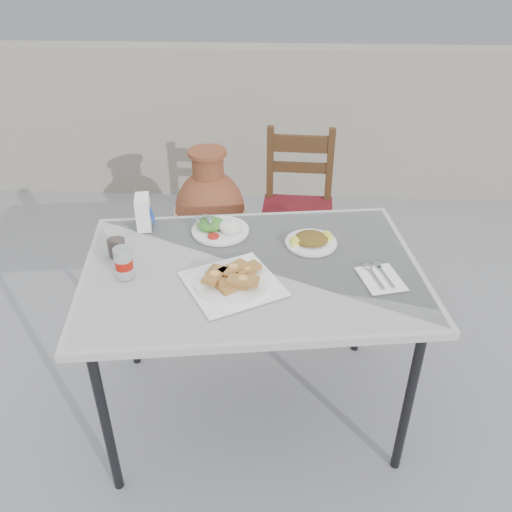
{
  "coord_description": "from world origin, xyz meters",
  "views": [
    {
      "loc": [
        0.17,
        -1.82,
        2.08
      ],
      "look_at": [
        0.08,
        0.08,
        0.86
      ],
      "focal_mm": 38.0,
      "sensor_mm": 36.0,
      "label": 1
    }
  ],
  "objects_px": {
    "condiment_caddy": "(205,226)",
    "chair": "(297,209)",
    "cafe_table": "(252,278)",
    "cola_glass": "(116,244)",
    "pide_plate": "(233,277)",
    "napkin_holder": "(143,212)",
    "salad_chopped_plate": "(311,240)",
    "soda_can": "(124,263)",
    "terracotta_urn": "(210,214)",
    "salad_rice_plate": "(220,227)"
  },
  "relations": [
    {
      "from": "salad_chopped_plate",
      "to": "condiment_caddy",
      "type": "bearing_deg",
      "value": 169.7
    },
    {
      "from": "pide_plate",
      "to": "condiment_caddy",
      "type": "xyz_separation_m",
      "value": [
        -0.16,
        0.4,
        -0.01
      ]
    },
    {
      "from": "pide_plate",
      "to": "napkin_holder",
      "type": "bearing_deg",
      "value": 135.52
    },
    {
      "from": "salad_rice_plate",
      "to": "soda_can",
      "type": "xyz_separation_m",
      "value": [
        -0.34,
        -0.37,
        0.04
      ]
    },
    {
      "from": "salad_chopped_plate",
      "to": "chair",
      "type": "distance_m",
      "value": 1.03
    },
    {
      "from": "cafe_table",
      "to": "soda_can",
      "type": "height_order",
      "value": "soda_can"
    },
    {
      "from": "cola_glass",
      "to": "terracotta_urn",
      "type": "bearing_deg",
      "value": 79.6
    },
    {
      "from": "cafe_table",
      "to": "condiment_caddy",
      "type": "distance_m",
      "value": 0.37
    },
    {
      "from": "chair",
      "to": "terracotta_urn",
      "type": "bearing_deg",
      "value": 169.32
    },
    {
      "from": "cola_glass",
      "to": "napkin_holder",
      "type": "distance_m",
      "value": 0.25
    },
    {
      "from": "salad_rice_plate",
      "to": "cafe_table",
      "type": "bearing_deg",
      "value": -59.47
    },
    {
      "from": "salad_chopped_plate",
      "to": "napkin_holder",
      "type": "distance_m",
      "value": 0.77
    },
    {
      "from": "pide_plate",
      "to": "terracotta_urn",
      "type": "xyz_separation_m",
      "value": [
        -0.28,
        1.43,
        -0.49
      ]
    },
    {
      "from": "cola_glass",
      "to": "chair",
      "type": "distance_m",
      "value": 1.41
    },
    {
      "from": "soda_can",
      "to": "cola_glass",
      "type": "distance_m",
      "value": 0.17
    },
    {
      "from": "chair",
      "to": "napkin_holder",
      "type": "bearing_deg",
      "value": -127.72
    },
    {
      "from": "cafe_table",
      "to": "pide_plate",
      "type": "bearing_deg",
      "value": -118.32
    },
    {
      "from": "salad_rice_plate",
      "to": "terracotta_urn",
      "type": "bearing_deg",
      "value": 100.31
    },
    {
      "from": "soda_can",
      "to": "condiment_caddy",
      "type": "height_order",
      "value": "soda_can"
    },
    {
      "from": "cafe_table",
      "to": "soda_can",
      "type": "distance_m",
      "value": 0.52
    },
    {
      "from": "soda_can",
      "to": "napkin_holder",
      "type": "height_order",
      "value": "napkin_holder"
    },
    {
      "from": "cola_glass",
      "to": "terracotta_urn",
      "type": "relative_size",
      "value": 0.15
    },
    {
      "from": "cafe_table",
      "to": "chair",
      "type": "relative_size",
      "value": 1.53
    },
    {
      "from": "salad_chopped_plate",
      "to": "napkin_holder",
      "type": "bearing_deg",
      "value": 171.18
    },
    {
      "from": "cola_glass",
      "to": "pide_plate",
      "type": "bearing_deg",
      "value": -20.62
    },
    {
      "from": "soda_can",
      "to": "condiment_caddy",
      "type": "bearing_deg",
      "value": 53.8
    },
    {
      "from": "cola_glass",
      "to": "cafe_table",
      "type": "bearing_deg",
      "value": -6.22
    },
    {
      "from": "salad_chopped_plate",
      "to": "cafe_table",
      "type": "bearing_deg",
      "value": -142.66
    },
    {
      "from": "condiment_caddy",
      "to": "cola_glass",
      "type": "bearing_deg",
      "value": -148.18
    },
    {
      "from": "salad_chopped_plate",
      "to": "chair",
      "type": "height_order",
      "value": "chair"
    },
    {
      "from": "pide_plate",
      "to": "terracotta_urn",
      "type": "height_order",
      "value": "pide_plate"
    },
    {
      "from": "salad_chopped_plate",
      "to": "chair",
      "type": "bearing_deg",
      "value": 91.69
    },
    {
      "from": "salad_rice_plate",
      "to": "napkin_holder",
      "type": "bearing_deg",
      "value": 174.51
    },
    {
      "from": "napkin_holder",
      "to": "terracotta_urn",
      "type": "xyz_separation_m",
      "value": [
        0.16,
        0.99,
        -0.53
      ]
    },
    {
      "from": "cafe_table",
      "to": "salad_chopped_plate",
      "type": "height_order",
      "value": "salad_chopped_plate"
    },
    {
      "from": "cafe_table",
      "to": "cola_glass",
      "type": "relative_size",
      "value": 12.48
    },
    {
      "from": "cafe_table",
      "to": "cola_glass",
      "type": "bearing_deg",
      "value": 173.78
    },
    {
      "from": "cafe_table",
      "to": "condiment_caddy",
      "type": "xyz_separation_m",
      "value": [
        -0.23,
        0.28,
        0.09
      ]
    },
    {
      "from": "cola_glass",
      "to": "salad_chopped_plate",
      "type": "bearing_deg",
      "value": 8.78
    },
    {
      "from": "napkin_holder",
      "to": "salad_chopped_plate",
      "type": "bearing_deg",
      "value": -19.68
    },
    {
      "from": "pide_plate",
      "to": "terracotta_urn",
      "type": "bearing_deg",
      "value": 101.08
    },
    {
      "from": "pide_plate",
      "to": "cola_glass",
      "type": "xyz_separation_m",
      "value": [
        -0.51,
        0.19,
        0.02
      ]
    },
    {
      "from": "salad_rice_plate",
      "to": "napkin_holder",
      "type": "relative_size",
      "value": 1.75
    },
    {
      "from": "pide_plate",
      "to": "soda_can",
      "type": "xyz_separation_m",
      "value": [
        -0.43,
        0.03,
        0.03
      ]
    },
    {
      "from": "napkin_holder",
      "to": "pide_plate",
      "type": "bearing_deg",
      "value": -55.34
    },
    {
      "from": "cafe_table",
      "to": "napkin_holder",
      "type": "height_order",
      "value": "napkin_holder"
    },
    {
      "from": "soda_can",
      "to": "terracotta_urn",
      "type": "distance_m",
      "value": 1.49
    },
    {
      "from": "salad_chopped_plate",
      "to": "cola_glass",
      "type": "distance_m",
      "value": 0.83
    },
    {
      "from": "chair",
      "to": "cafe_table",
      "type": "bearing_deg",
      "value": -97.77
    },
    {
      "from": "condiment_caddy",
      "to": "chair",
      "type": "bearing_deg",
      "value": 63.01
    }
  ]
}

